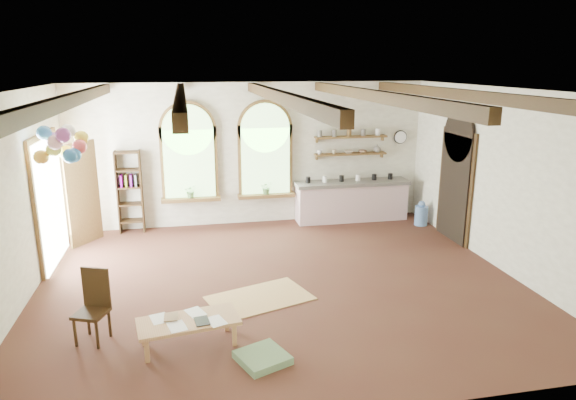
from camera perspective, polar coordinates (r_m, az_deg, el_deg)
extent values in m
plane|color=#4D2C20|center=(8.82, -0.85, -9.12)|extent=(8.00, 8.00, 0.00)
cube|color=brown|center=(11.56, -10.91, 3.99)|extent=(1.24, 0.08, 1.64)
cylinder|color=brown|center=(11.44, -11.09, 7.68)|extent=(1.24, 0.08, 1.24)
cube|color=#85B86E|center=(11.52, -10.90, 3.95)|extent=(1.10, 0.04, 1.50)
cube|color=brown|center=(11.64, -10.71, 0.09)|extent=(1.30, 0.28, 0.08)
cube|color=brown|center=(11.69, -2.53, 4.37)|extent=(1.24, 0.08, 1.64)
cylinder|color=brown|center=(11.58, -2.58, 8.02)|extent=(1.24, 0.08, 1.24)
cube|color=#85B86E|center=(11.65, -2.50, 4.34)|extent=(1.10, 0.04, 1.50)
cube|color=brown|center=(11.78, -2.42, 0.51)|extent=(1.30, 0.28, 0.08)
cube|color=brown|center=(10.33, -24.96, -0.18)|extent=(0.10, 1.90, 2.50)
cube|color=black|center=(11.15, 18.01, 1.27)|extent=(0.10, 1.30, 2.40)
cube|color=beige|center=(12.16, 7.05, -0.25)|extent=(2.60, 0.55, 0.86)
cube|color=slate|center=(12.04, 7.12, 1.91)|extent=(2.68, 0.62, 0.08)
cube|color=brown|center=(12.08, 6.95, 5.10)|extent=(1.70, 0.24, 0.04)
cube|color=brown|center=(12.02, 7.01, 6.98)|extent=(1.70, 0.24, 0.04)
cylinder|color=black|center=(12.54, 12.38, 6.85)|extent=(0.32, 0.04, 0.32)
cube|color=#372611|center=(11.65, -18.40, 0.80)|extent=(0.03, 0.32, 1.80)
cube|color=#372611|center=(11.60, -15.95, 0.93)|extent=(0.03, 0.32, 1.80)
cube|color=tan|center=(6.99, -11.02, -13.10)|extent=(1.38, 0.79, 0.05)
cube|color=tan|center=(6.84, -15.41, -15.79)|extent=(0.06, 0.06, 0.33)
cube|color=tan|center=(6.98, -5.98, -14.60)|extent=(0.06, 0.06, 0.33)
cube|color=tan|center=(7.21, -15.74, -14.12)|extent=(0.06, 0.06, 0.33)
cube|color=tan|center=(7.35, -6.83, -13.05)|extent=(0.06, 0.06, 0.33)
cube|color=#372611|center=(7.40, -21.04, -11.68)|extent=(0.51, 0.51, 0.05)
cube|color=#372611|center=(7.42, -20.54, -9.13)|extent=(0.37, 0.18, 0.57)
cube|color=tan|center=(8.26, -3.15, -10.82)|extent=(1.77, 1.40, 0.02)
cube|color=#67895E|center=(6.70, -2.85, -17.09)|extent=(0.74, 0.74, 0.10)
cylinder|color=#5C85C5|center=(12.13, 14.58, -1.69)|extent=(0.29, 0.29, 0.44)
sphere|color=#5C85C5|center=(12.06, 14.66, -0.46)|extent=(0.16, 0.16, 0.16)
cylinder|color=#5C85C5|center=(12.65, 12.40, -0.77)|extent=(0.32, 0.32, 0.48)
sphere|color=#5C85C5|center=(12.57, 12.48, 0.53)|extent=(0.17, 0.17, 0.17)
cylinder|color=white|center=(8.97, -24.09, 8.41)|extent=(0.01, 0.01, 0.85)
sphere|color=#276BA9|center=(8.96, -22.70, 4.63)|extent=(0.23, 0.23, 0.23)
sphere|color=#DC494E|center=(9.02, -22.15, 5.52)|extent=(0.23, 0.23, 0.23)
sphere|color=yellow|center=(9.15, -21.98, 6.42)|extent=(0.23, 0.23, 0.23)
sphere|color=white|center=(9.13, -23.27, 7.04)|extent=(0.23, 0.23, 0.23)
sphere|color=yellow|center=(9.29, -23.45, 4.88)|extent=(0.23, 0.23, 0.23)
sphere|color=#53C29F|center=(9.34, -24.43, 5.57)|extent=(0.23, 0.23, 0.23)
sphere|color=#9C59BE|center=(9.13, -24.64, 6.13)|extent=(0.23, 0.23, 0.23)
sphere|color=#2D72BF|center=(9.07, -25.47, 6.75)|extent=(0.23, 0.23, 0.23)
sphere|color=gold|center=(8.98, -25.74, 4.33)|extent=(0.23, 0.23, 0.23)
sphere|color=#D7E550|center=(8.92, -24.62, 5.16)|extent=(0.23, 0.23, 0.23)
sphere|color=#F9B7C8|center=(8.78, -24.47, 5.84)|extent=(0.23, 0.23, 0.23)
sphere|color=#98429B|center=(8.67, -23.72, 6.62)|extent=(0.23, 0.23, 0.23)
sphere|color=#276BA9|center=(8.90, -23.07, 4.52)|extent=(0.23, 0.23, 0.23)
imported|color=olive|center=(7.07, -13.62, -12.60)|extent=(0.18, 0.26, 0.02)
cube|color=black|center=(6.90, -9.54, -13.12)|extent=(0.21, 0.28, 0.01)
imported|color=#598C4C|center=(11.57, -10.75, 0.96)|extent=(0.27, 0.23, 0.30)
imported|color=#598C4C|center=(11.70, -2.41, 1.38)|extent=(0.27, 0.23, 0.30)
imported|color=white|center=(11.86, 3.50, 5.33)|extent=(0.12, 0.10, 0.10)
imported|color=beige|center=(11.95, 5.13, 5.37)|extent=(0.10, 0.10, 0.09)
imported|color=beige|center=(12.06, 6.73, 5.32)|extent=(0.22, 0.22, 0.05)
imported|color=#8C664C|center=(12.17, 8.31, 5.37)|extent=(0.20, 0.20, 0.06)
imported|color=slate|center=(12.28, 9.87, 5.70)|extent=(0.18, 0.18, 0.19)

